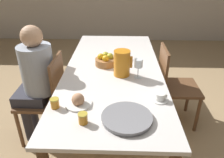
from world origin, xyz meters
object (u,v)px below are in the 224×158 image
fruit_bowl (106,60)px  serving_tray (127,118)px  chair_opposite (173,84)px  teacup_near_person (160,97)px  person_seated (35,76)px  jam_jar_amber (83,118)px  teacup_across (124,57)px  wine_glass_water (139,64)px  red_pitcher (122,63)px  jam_jar_red (55,103)px  chair_person_side (47,97)px  bread_plate (78,101)px

fruit_bowl → serving_tray: bearing=-77.5°
chair_opposite → teacup_near_person: 0.82m
person_seated → jam_jar_amber: person_seated is taller
chair_opposite → teacup_across: bearing=-96.7°
wine_glass_water → red_pitcher: bearing=161.9°
jam_jar_amber → jam_jar_red: same height
chair_opposite → red_pitcher: size_ratio=3.84×
teacup_across → fruit_bowl: (-0.19, -0.16, 0.02)m
chair_person_side → red_pitcher: size_ratio=3.84×
wine_glass_water → jam_jar_red: (-0.61, -0.48, -0.09)m
chair_person_side → wine_glass_water: wine_glass_water is taller
jam_jar_amber → jam_jar_red: 0.27m
chair_opposite → red_pitcher: (-0.56, -0.31, 0.38)m
chair_person_side → jam_jar_red: 0.67m
teacup_near_person → serving_tray: bearing=-136.7°
teacup_near_person → serving_tray: size_ratio=0.38×
red_pitcher → jam_jar_red: size_ratio=3.16×
bread_plate → jam_jar_amber: (0.07, -0.20, 0.01)m
wine_glass_water → fruit_bowl: wine_glass_water is taller
teacup_near_person → serving_tray: (-0.25, -0.24, -0.01)m
serving_tray → bread_plate: bearing=154.9°
wine_glass_water → teacup_across: size_ratio=1.40×
teacup_across → jam_jar_red: bearing=-119.2°
chair_person_side → jam_jar_red: chair_person_side is taller
teacup_near_person → jam_jar_red: jam_jar_red is taller
person_seated → red_pitcher: (0.81, -0.02, 0.16)m
chair_person_side → serving_tray: chair_person_side is taller
chair_opposite → fruit_bowl: 0.79m
teacup_near_person → jam_jar_amber: bearing=-152.3°
chair_opposite → fruit_bowl: (-0.72, -0.10, 0.31)m
wine_glass_water → fruit_bowl: 0.40m
wine_glass_water → teacup_near_person: bearing=-68.9°
serving_tray → fruit_bowl: bearing=102.5°
chair_person_side → bread_plate: 0.71m
teacup_near_person → red_pitcher: bearing=124.8°
wine_glass_water → bread_plate: (-0.46, -0.43, -0.10)m
teacup_across → jam_jar_amber: bearing=-104.8°
chair_person_side → teacup_across: 0.88m
red_pitcher → chair_person_side: bearing=178.6°
red_pitcher → person_seated: bearing=178.3°
jam_jar_amber → person_seated: bearing=128.6°
person_seated → wine_glass_water: (0.95, -0.07, 0.17)m
wine_glass_water → jam_jar_red: 0.78m
chair_person_side → jam_jar_amber: (0.48, -0.70, 0.30)m
teacup_near_person → jam_jar_red: size_ratio=1.72×
chair_person_side → jam_jar_amber: chair_person_side is taller
teacup_near_person → wine_glass_water: bearing=111.1°
teacup_near_person → jam_jar_amber: (-0.53, -0.28, 0.02)m
person_seated → jam_jar_red: bearing=-148.0°
teacup_across → wine_glass_water: bearing=-74.8°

